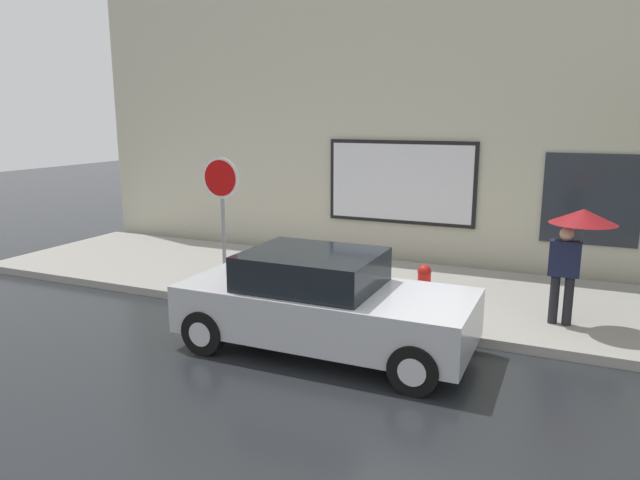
% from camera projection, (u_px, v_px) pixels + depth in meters
% --- Properties ---
extents(ground_plane, '(60.00, 60.00, 0.00)m').
position_uv_depth(ground_plane, '(426.00, 368.00, 7.87)').
color(ground_plane, black).
extents(sidewalk, '(20.00, 4.00, 0.15)m').
position_uv_depth(sidewalk, '(467.00, 300.00, 10.54)').
color(sidewalk, gray).
rests_on(sidewalk, ground).
extents(building_facade, '(20.00, 0.67, 7.00)m').
position_uv_depth(building_facade, '(497.00, 107.00, 12.06)').
color(building_facade, beige).
rests_on(building_facade, ground).
extents(parked_car, '(4.14, 1.86, 1.43)m').
position_uv_depth(parked_car, '(323.00, 303.00, 8.35)').
color(parked_car, '#B7BABF').
rests_on(parked_car, ground).
extents(fire_hydrant, '(0.30, 0.44, 0.71)m').
position_uv_depth(fire_hydrant, '(424.00, 286.00, 9.91)').
color(fire_hydrant, red).
rests_on(fire_hydrant, sidewalk).
extents(pedestrian_with_umbrella, '(0.97, 0.97, 1.82)m').
position_uv_depth(pedestrian_with_umbrella, '(577.00, 233.00, 8.75)').
color(pedestrian_with_umbrella, black).
rests_on(pedestrian_with_umbrella, sidewalk).
extents(stop_sign, '(0.76, 0.10, 2.43)m').
position_uv_depth(stop_sign, '(221.00, 196.00, 10.78)').
color(stop_sign, gray).
rests_on(stop_sign, sidewalk).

